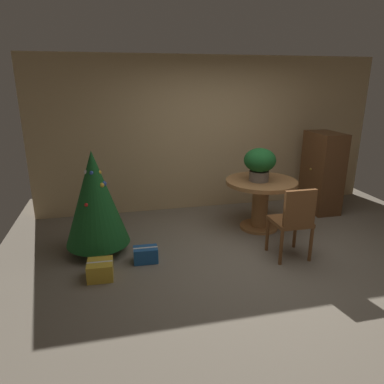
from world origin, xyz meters
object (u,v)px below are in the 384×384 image
object	(u,v)px
round_dining_table	(261,195)
wooden_cabinet	(322,172)
gift_box_gold	(100,270)
gift_box_blue	(146,255)
holiday_tree	(95,198)
flower_vase	(260,162)
wooden_chair_near	(294,219)

from	to	relation	value
round_dining_table	wooden_cabinet	distance (m)	1.45
gift_box_gold	wooden_cabinet	distance (m)	4.04
wooden_cabinet	gift_box_blue	bearing A→B (deg)	-159.46
holiday_tree	gift_box_blue	world-z (taller)	holiday_tree
gift_box_gold	flower_vase	bearing A→B (deg)	21.63
wooden_chair_near	flower_vase	bearing A→B (deg)	93.24
holiday_tree	gift_box_gold	size ratio (longest dim) A/B	4.57
flower_vase	wooden_cabinet	bearing A→B (deg)	20.76
round_dining_table	holiday_tree	size ratio (longest dim) A/B	0.78
gift_box_blue	gift_box_gold	world-z (taller)	gift_box_gold
wooden_chair_near	holiday_tree	bearing A→B (deg)	162.54
wooden_chair_near	gift_box_gold	world-z (taller)	wooden_chair_near
holiday_tree	wooden_cabinet	distance (m)	3.83
wooden_chair_near	round_dining_table	bearing A→B (deg)	90.00
holiday_tree	wooden_chair_near	bearing A→B (deg)	-17.46
flower_vase	holiday_tree	world-z (taller)	holiday_tree
wooden_chair_near	wooden_cabinet	size ratio (longest dim) A/B	0.70
holiday_tree	gift_box_gold	distance (m)	0.95
wooden_cabinet	wooden_chair_near	bearing A→B (deg)	-131.66
wooden_chair_near	gift_box_blue	xyz separation A→B (m)	(-1.83, 0.33, -0.44)
wooden_chair_near	holiday_tree	distance (m)	2.53
wooden_chair_near	holiday_tree	size ratio (longest dim) A/B	0.70
holiday_tree	gift_box_blue	xyz separation A→B (m)	(0.58, -0.43, -0.65)
flower_vase	wooden_chair_near	xyz separation A→B (m)	(0.06, -0.99, -0.51)
flower_vase	holiday_tree	xyz separation A→B (m)	(-2.35, -0.23, -0.30)
round_dining_table	flower_vase	size ratio (longest dim) A/B	2.18
flower_vase	wooden_cabinet	xyz separation A→B (m)	(1.41, 0.53, -0.37)
gift_box_gold	round_dining_table	bearing A→B (deg)	21.64
flower_vase	gift_box_gold	xyz separation A→B (m)	(-2.32, -0.92, -0.95)
holiday_tree	gift_box_blue	bearing A→B (deg)	-36.49
wooden_chair_near	gift_box_gold	xyz separation A→B (m)	(-2.38, 0.06, -0.44)
round_dining_table	gift_box_blue	distance (m)	2.00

